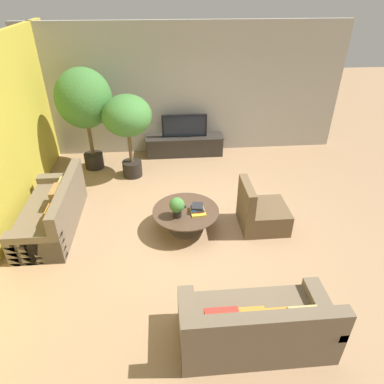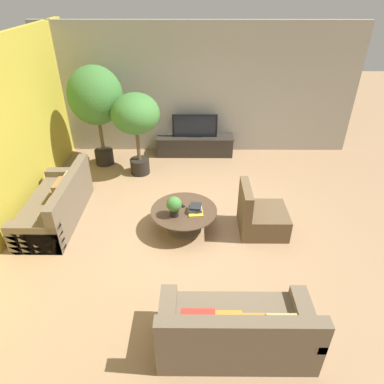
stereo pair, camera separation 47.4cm
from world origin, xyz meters
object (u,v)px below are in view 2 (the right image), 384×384
at_px(couch_by_wall, 57,205).
at_px(armchair_wicker, 260,217).
at_px(media_console, 195,145).
at_px(couch_near_entry, 236,331).
at_px(potted_palm_corner, 136,118).
at_px(potted_plant_tabletop, 174,205).
at_px(coffee_table, 184,216).
at_px(television, 195,126).
at_px(potted_palm_tall, 96,98).

distance_m(couch_by_wall, armchair_wicker, 3.60).
bearing_deg(media_console, couch_near_entry, -84.83).
height_order(media_console, couch_by_wall, couch_by_wall).
bearing_deg(potted_palm_corner, potted_plant_tabletop, -67.98).
xyz_separation_m(coffee_table, potted_plant_tabletop, (-0.15, -0.16, 0.32)).
bearing_deg(media_console, television, -90.00).
distance_m(coffee_table, potted_palm_corner, 2.50).
distance_m(media_console, coffee_table, 3.03).
height_order(coffee_table, couch_near_entry, couch_near_entry).
relative_size(couch_near_entry, armchair_wicker, 2.08).
xyz_separation_m(television, couch_by_wall, (-2.47, -2.73, -0.46)).
bearing_deg(coffee_table, potted_plant_tabletop, -133.62).
relative_size(coffee_table, armchair_wicker, 1.31).
relative_size(couch_near_entry, potted_palm_tall, 0.80).
bearing_deg(potted_palm_corner, television, 38.80).
bearing_deg(armchair_wicker, couch_near_entry, 164.04).
bearing_deg(potted_palm_corner, armchair_wicker, -41.10).
distance_m(media_console, potted_plant_tabletop, 3.22).
bearing_deg(couch_near_entry, couch_by_wall, -40.89).
bearing_deg(armchair_wicker, media_console, 20.30).
height_order(media_console, couch_near_entry, couch_near_entry).
xyz_separation_m(coffee_table, armchair_wicker, (1.30, -0.01, -0.01)).
distance_m(potted_palm_corner, potted_plant_tabletop, 2.47).
height_order(coffee_table, potted_palm_corner, potted_palm_corner).
distance_m(media_console, armchair_wicker, 3.23).
height_order(coffee_table, potted_plant_tabletop, potted_plant_tabletop).
xyz_separation_m(couch_near_entry, armchair_wicker, (0.64, 2.25, -0.02)).
xyz_separation_m(television, armchair_wicker, (1.12, -3.03, -0.47)).
bearing_deg(media_console, potted_plant_tabletop, -96.01).
height_order(media_console, potted_plant_tabletop, potted_plant_tabletop).
relative_size(coffee_table, potted_palm_tall, 0.50).
relative_size(couch_near_entry, potted_palm_corner, 0.99).
relative_size(couch_by_wall, potted_plant_tabletop, 5.58).
height_order(coffee_table, armchair_wicker, armchair_wicker).
distance_m(couch_by_wall, potted_palm_tall, 2.58).
relative_size(armchair_wicker, potted_plant_tabletop, 2.44).
bearing_deg(potted_palm_corner, media_console, 38.84).
bearing_deg(potted_palm_corner, potted_palm_tall, 152.69).
relative_size(media_console, potted_plant_tabletop, 5.35).
distance_m(media_console, couch_by_wall, 3.68).
xyz_separation_m(coffee_table, couch_near_entry, (0.66, -2.26, 0.00)).
bearing_deg(potted_plant_tabletop, potted_palm_tall, 123.94).
bearing_deg(potted_palm_tall, potted_plant_tabletop, -56.06).
bearing_deg(coffee_table, media_console, 86.54).
distance_m(couch_near_entry, armchair_wicker, 2.34).
height_order(media_console, potted_palm_corner, potted_palm_corner).
distance_m(armchair_wicker, potted_palm_corner, 3.28).
bearing_deg(armchair_wicker, potted_plant_tabletop, 95.94).
bearing_deg(coffee_table, armchair_wicker, -0.37).
bearing_deg(coffee_table, potted_palm_corner, 117.06).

